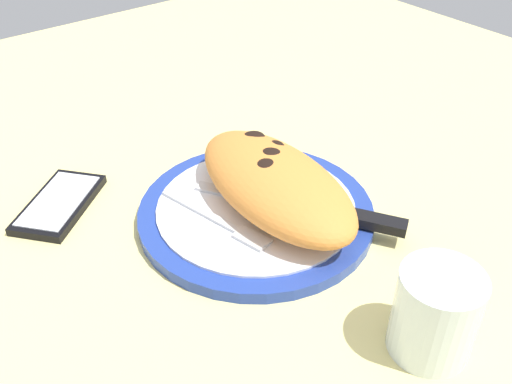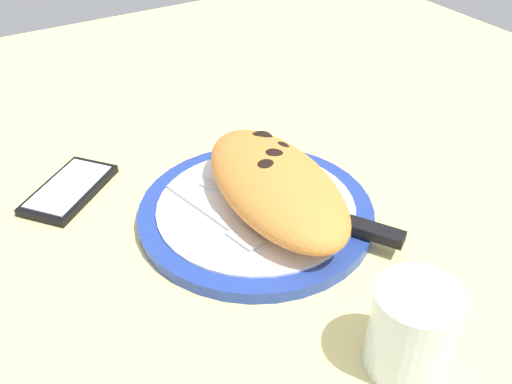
{
  "view_description": "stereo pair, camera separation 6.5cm",
  "coord_description": "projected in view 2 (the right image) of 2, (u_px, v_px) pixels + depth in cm",
  "views": [
    {
      "loc": [
        41.32,
        -32.59,
        42.41
      ],
      "look_at": [
        0.0,
        0.0,
        3.76
      ],
      "focal_mm": 40.16,
      "sensor_mm": 36.0,
      "label": 1
    },
    {
      "loc": [
        45.04,
        -27.23,
        42.41
      ],
      "look_at": [
        0.0,
        0.0,
        3.76
      ],
      "focal_mm": 40.16,
      "sensor_mm": 36.0,
      "label": 2
    }
  ],
  "objects": [
    {
      "name": "ground_plane",
      "position": [
        256.0,
        227.0,
        0.68
      ],
      "size": [
        150.0,
        150.0,
        3.0
      ],
      "primitive_type": "cube",
      "color": "#E5D684"
    },
    {
      "name": "plate",
      "position": [
        256.0,
        212.0,
        0.67
      ],
      "size": [
        27.49,
        27.49,
        1.76
      ],
      "color": "#233D99",
      "rests_on": "ground_plane"
    },
    {
      "name": "calzone",
      "position": [
        275.0,
        185.0,
        0.65
      ],
      "size": [
        25.66,
        14.04,
        6.01
      ],
      "color": "orange",
      "rests_on": "plate"
    },
    {
      "name": "fork",
      "position": [
        220.0,
        220.0,
        0.64
      ],
      "size": [
        15.45,
        4.92,
        0.4
      ],
      "color": "silver",
      "rests_on": "plate"
    },
    {
      "name": "knife",
      "position": [
        328.0,
        218.0,
        0.64
      ],
      "size": [
        22.35,
        14.67,
        1.2
      ],
      "color": "silver",
      "rests_on": "plate"
    },
    {
      "name": "smartphone",
      "position": [
        69.0,
        189.0,
        0.71
      ],
      "size": [
        12.99,
        13.78,
        1.16
      ],
      "color": "black",
      "rests_on": "ground_plane"
    },
    {
      "name": "water_glass",
      "position": [
        410.0,
        334.0,
        0.49
      ],
      "size": [
        7.42,
        7.42,
        8.7
      ],
      "color": "silver",
      "rests_on": "ground_plane"
    }
  ]
}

